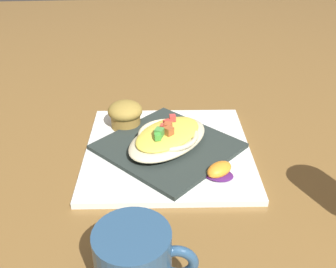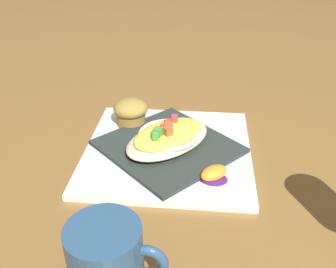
{
  "view_description": "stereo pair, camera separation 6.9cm",
  "coord_description": "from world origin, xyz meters",
  "px_view_note": "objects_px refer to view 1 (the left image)",
  "views": [
    {
      "loc": [
        -0.05,
        -0.59,
        0.4
      ],
      "look_at": [
        0.0,
        0.0,
        0.04
      ],
      "focal_mm": 41.71,
      "sensor_mm": 36.0,
      "label": 1
    },
    {
      "loc": [
        0.02,
        -0.59,
        0.4
      ],
      "look_at": [
        0.0,
        0.0,
        0.04
      ],
      "focal_mm": 41.71,
      "sensor_mm": 36.0,
      "label": 2
    }
  ],
  "objects_px": {
    "gratin_dish": "(168,137)",
    "muffin": "(125,114)",
    "coffee_mug": "(135,264)",
    "square_plate": "(168,151)",
    "orange_garnish": "(219,171)"
  },
  "relations": [
    {
      "from": "gratin_dish",
      "to": "muffin",
      "type": "bearing_deg",
      "value": 131.59
    },
    {
      "from": "muffin",
      "to": "coffee_mug",
      "type": "height_order",
      "value": "coffee_mug"
    },
    {
      "from": "coffee_mug",
      "to": "gratin_dish",
      "type": "bearing_deg",
      "value": 77.77
    },
    {
      "from": "square_plate",
      "to": "muffin",
      "type": "bearing_deg",
      "value": 131.64
    },
    {
      "from": "square_plate",
      "to": "gratin_dish",
      "type": "relative_size",
      "value": 1.5
    },
    {
      "from": "square_plate",
      "to": "orange_garnish",
      "type": "distance_m",
      "value": 0.12
    },
    {
      "from": "gratin_dish",
      "to": "muffin",
      "type": "xyz_separation_m",
      "value": [
        -0.08,
        0.09,
        0.0
      ]
    },
    {
      "from": "gratin_dish",
      "to": "square_plate",
      "type": "bearing_deg",
      "value": 42.73
    },
    {
      "from": "square_plate",
      "to": "gratin_dish",
      "type": "xyz_separation_m",
      "value": [
        -0.0,
        -0.0,
        0.03
      ]
    },
    {
      "from": "gratin_dish",
      "to": "coffee_mug",
      "type": "height_order",
      "value": "coffee_mug"
    },
    {
      "from": "muffin",
      "to": "gratin_dish",
      "type": "bearing_deg",
      "value": -48.41
    },
    {
      "from": "square_plate",
      "to": "gratin_dish",
      "type": "distance_m",
      "value": 0.03
    },
    {
      "from": "orange_garnish",
      "to": "coffee_mug",
      "type": "relative_size",
      "value": 0.48
    },
    {
      "from": "gratin_dish",
      "to": "orange_garnish",
      "type": "height_order",
      "value": "gratin_dish"
    },
    {
      "from": "gratin_dish",
      "to": "orange_garnish",
      "type": "distance_m",
      "value": 0.12
    }
  ]
}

